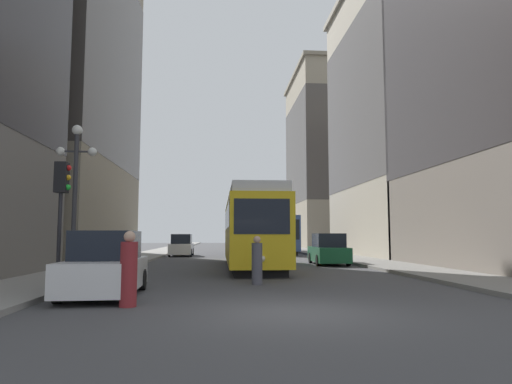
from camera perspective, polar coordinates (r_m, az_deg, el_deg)
ground_plane at (r=10.42m, az=4.49°, el=-14.78°), size 200.00×200.00×0.00m
sidewalk_left at (r=50.54m, az=-11.52°, el=-7.22°), size 3.12×120.00×0.15m
sidewalk_right at (r=51.03m, az=5.95°, el=-7.29°), size 3.12×120.00×0.15m
streetcar at (r=24.57m, az=-0.63°, el=-4.53°), size 2.69×13.72×3.89m
transit_bus at (r=44.67m, az=2.58°, el=-5.17°), size 2.69×12.33×3.45m
parked_car_left_near at (r=13.66m, az=-18.29°, el=-8.75°), size 2.01×4.44×1.82m
parked_car_left_mid at (r=39.00m, az=-9.31°, el=-6.67°), size 1.92×4.71×1.82m
parked_car_right_far at (r=27.33m, az=9.05°, el=-7.20°), size 2.05×4.59×1.82m
pedestrian_crossing_near at (r=11.44m, az=-15.67°, el=-9.54°), size 0.40×0.40×1.80m
pedestrian_crossing_far at (r=15.98m, az=0.13°, el=-8.74°), size 0.38×0.38×1.68m
traffic_light_near_left at (r=15.25m, az=-23.17°, el=0.20°), size 0.47×0.36×3.80m
lamp_post_left_near at (r=17.26m, az=-21.69°, el=1.74°), size 1.41×0.36×5.47m
building_left_corner at (r=39.05m, az=-25.91°, el=14.08°), size 13.13×18.53×27.96m
building_right_corner at (r=67.79m, az=10.36°, el=4.25°), size 13.61×17.97×25.39m
building_right_midblock at (r=41.93m, az=22.13°, el=9.05°), size 16.02×16.53×23.18m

